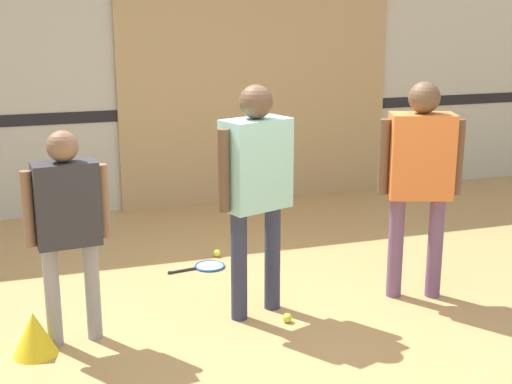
# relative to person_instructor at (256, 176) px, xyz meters

# --- Properties ---
(ground_plane) EXTENTS (16.00, 16.00, 0.00)m
(ground_plane) POSITION_rel_person_instructor_xyz_m (0.15, -0.21, -1.01)
(ground_plane) COLOR tan
(wall_back) EXTENTS (16.00, 0.07, 3.20)m
(wall_back) POSITION_rel_person_instructor_xyz_m (0.15, 3.02, 0.58)
(wall_back) COLOR beige
(wall_back) RESTS_ON ground_plane
(wall_panel) EXTENTS (3.07, 0.05, 2.29)m
(wall_panel) POSITION_rel_person_instructor_xyz_m (1.00, 2.96, 0.13)
(wall_panel) COLOR tan
(wall_panel) RESTS_ON ground_plane
(person_instructor) EXTENTS (0.59, 0.39, 1.64)m
(person_instructor) POSITION_rel_person_instructor_xyz_m (0.00, 0.00, 0.00)
(person_instructor) COLOR #2D334C
(person_instructor) RESTS_ON ground_plane
(person_student_left) EXTENTS (0.53, 0.25, 1.41)m
(person_student_left) POSITION_rel_person_instructor_xyz_m (-1.27, -0.05, -0.14)
(person_student_left) COLOR gray
(person_student_left) RESTS_ON ground_plane
(person_student_right) EXTENTS (0.59, 0.38, 1.62)m
(person_student_right) POSITION_rel_person_instructor_xyz_m (1.23, -0.08, -0.01)
(person_student_right) COLOR #6B4C70
(person_student_right) RESTS_ON ground_plane
(racket_spare_on_floor) EXTENTS (0.52, 0.29, 0.03)m
(racket_spare_on_floor) POSITION_rel_person_instructor_xyz_m (-0.11, 1.00, -1.00)
(racket_spare_on_floor) COLOR blue
(racket_spare_on_floor) RESTS_ON ground_plane
(tennis_ball_near_instructor) EXTENTS (0.07, 0.07, 0.07)m
(tennis_ball_near_instructor) POSITION_rel_person_instructor_xyz_m (0.16, -0.22, -0.98)
(tennis_ball_near_instructor) COLOR #CCE038
(tennis_ball_near_instructor) RESTS_ON ground_plane
(tennis_ball_by_spare_racket) EXTENTS (0.07, 0.07, 0.07)m
(tennis_ball_by_spare_racket) POSITION_rel_person_instructor_xyz_m (0.05, 1.23, -0.98)
(tennis_ball_by_spare_racket) COLOR #CCE038
(tennis_ball_by_spare_racket) RESTS_ON ground_plane
(training_cone) EXTENTS (0.28, 0.28, 0.28)m
(training_cone) POSITION_rel_person_instructor_xyz_m (-1.53, -0.16, -0.87)
(training_cone) COLOR yellow
(training_cone) RESTS_ON ground_plane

